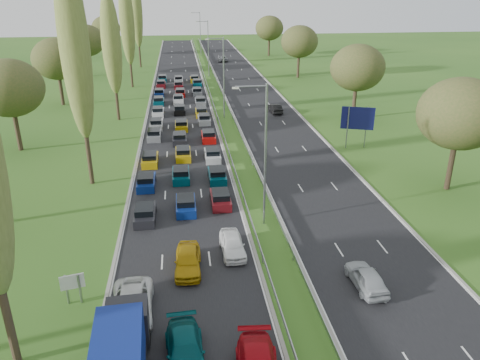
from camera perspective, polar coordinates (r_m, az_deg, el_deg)
ground at (r=74.68m, az=-2.08°, el=7.99°), size 260.00×260.00×0.00m
near_carriageway at (r=76.81m, az=-7.33°, el=8.23°), size 10.50×215.00×0.04m
far_carriageway at (r=77.95m, az=2.74°, el=8.60°), size 10.50×215.00×0.04m
central_reservation at (r=76.96m, az=-2.26°, el=8.85°), size 2.36×215.00×0.32m
lamp_columns at (r=71.43m, az=-1.99°, el=12.25°), size 0.18×140.18×12.00m
poplar_row at (r=61.21m, az=-16.81°, el=15.65°), size 2.80×127.80×22.44m
woodland_left at (r=59.18m, az=-27.26°, el=9.28°), size 8.00×166.00×11.10m
woodland_right at (r=65.12m, az=16.74°, el=11.82°), size 8.00×153.00×11.10m
traffic_queue_fill at (r=71.83m, az=-7.31°, el=7.59°), size 9.08×68.31×0.80m
near_car_2 at (r=30.36m, az=-13.03°, el=-14.60°), size 2.66×5.48×1.50m
near_car_7 at (r=26.79m, az=-6.68°, el=-20.03°), size 2.37×5.17×1.47m
near_car_8 at (r=33.91m, az=-6.37°, el=-9.68°), size 2.04×4.65×1.56m
near_car_12 at (r=35.69m, az=-0.93°, el=-7.83°), size 1.86×4.36×1.47m
far_car_0 at (r=33.10m, az=15.16°, el=-11.40°), size 1.90×4.39×1.48m
far_car_1 at (r=75.56m, az=4.32°, el=8.68°), size 1.71×4.38×1.42m
far_car_2 at (r=129.56m, az=-2.12°, el=14.59°), size 2.70×5.56×1.52m
info_sign at (r=32.04m, az=-19.72°, el=-11.95°), size 1.48×0.46×2.10m
direction_sign at (r=59.64m, az=14.13°, el=7.09°), size 3.81×1.42×5.20m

